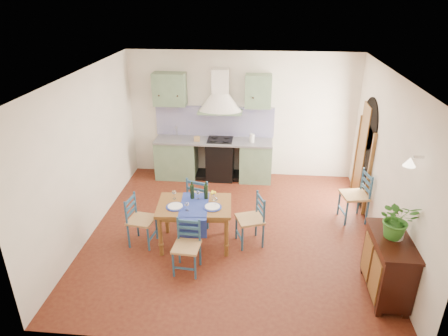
{
  "coord_description": "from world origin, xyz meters",
  "views": [
    {
      "loc": [
        0.41,
        -6.02,
        4.04
      ],
      "look_at": [
        -0.19,
        0.3,
        1.12
      ],
      "focal_mm": 32.0,
      "sensor_mm": 36.0,
      "label": 1
    }
  ],
  "objects_px": {
    "sideboard": "(388,264)",
    "potted_plant": "(398,219)",
    "dining_table": "(195,209)",
    "chair_near": "(187,246)"
  },
  "relations": [
    {
      "from": "chair_near",
      "to": "potted_plant",
      "type": "bearing_deg",
      "value": -4.08
    },
    {
      "from": "dining_table",
      "to": "chair_near",
      "type": "distance_m",
      "value": 0.73
    },
    {
      "from": "dining_table",
      "to": "potted_plant",
      "type": "bearing_deg",
      "value": -17.28
    },
    {
      "from": "sideboard",
      "to": "potted_plant",
      "type": "relative_size",
      "value": 1.91
    },
    {
      "from": "sideboard",
      "to": "dining_table",
      "type": "bearing_deg",
      "value": 161.76
    },
    {
      "from": "dining_table",
      "to": "chair_near",
      "type": "bearing_deg",
      "value": -91.26
    },
    {
      "from": "dining_table",
      "to": "chair_near",
      "type": "height_order",
      "value": "dining_table"
    },
    {
      "from": "sideboard",
      "to": "potted_plant",
      "type": "height_order",
      "value": "potted_plant"
    },
    {
      "from": "dining_table",
      "to": "chair_near",
      "type": "relative_size",
      "value": 1.5
    },
    {
      "from": "chair_near",
      "to": "potted_plant",
      "type": "distance_m",
      "value": 3.01
    }
  ]
}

